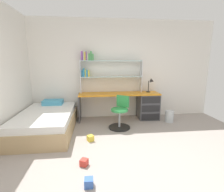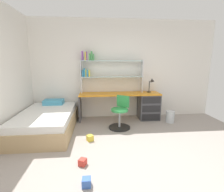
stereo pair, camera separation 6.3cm
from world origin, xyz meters
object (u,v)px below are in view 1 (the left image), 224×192
desk_lamp (151,83)px  waste_bin (169,116)px  bed_platform (47,122)px  toy_block_yellow_0 (90,138)px  desk (140,104)px  bookshelf_hutch (102,68)px  toy_block_red_1 (84,162)px  toy_block_blue_2 (89,183)px  swivel_chair (120,116)px

desk_lamp → waste_bin: size_ratio=1.25×
bed_platform → toy_block_yellow_0: bearing=-30.0°
waste_bin → desk_lamp: bearing=135.4°
desk → waste_bin: bearing=-26.7°
bookshelf_hutch → waste_bin: 2.20m
toy_block_red_1 → toy_block_blue_2: toy_block_blue_2 is taller
desk → bed_platform: desk is taller
swivel_chair → waste_bin: size_ratio=2.51×
desk → toy_block_yellow_0: (-1.36, -1.24, -0.36)m
desk → toy_block_red_1: 2.54m
bookshelf_hutch → desk: bearing=-7.8°
swivel_chair → desk_lamp: bearing=33.9°
bed_platform → toy_block_yellow_0: size_ratio=16.41×
waste_bin → swivel_chair: bearing=-169.6°
toy_block_yellow_0 → toy_block_blue_2: (0.01, -1.27, -0.00)m
bookshelf_hutch → bed_platform: (-1.31, -0.81, -1.16)m
waste_bin → toy_block_blue_2: waste_bin is taller
bed_platform → toy_block_red_1: bearing=-56.8°
desk_lamp → toy_block_red_1: 2.89m
bookshelf_hutch → waste_bin: size_ratio=5.47×
desk → toy_block_red_1: bearing=-124.9°
desk → bed_platform: size_ratio=1.15×
desk → toy_block_blue_2: bearing=-118.3°
bookshelf_hutch → toy_block_blue_2: size_ratio=14.87×
bookshelf_hutch → swivel_chair: 1.38m
bookshelf_hutch → toy_block_blue_2: bearing=-96.8°
toy_block_yellow_0 → desk: bearing=42.5°
desk → desk_lamp: 0.65m
bed_platform → bookshelf_hutch: bearing=31.7°
waste_bin → toy_block_blue_2: 2.98m
desk → toy_block_red_1: (-1.44, -2.06, -0.36)m
swivel_chair → waste_bin: (1.37, 0.25, -0.15)m
bed_platform → toy_block_blue_2: size_ratio=16.75×
desk_lamp → swivel_chair: 1.35m
waste_bin → toy_block_yellow_0: (-2.06, -0.89, -0.10)m
bookshelf_hutch → toy_block_yellow_0: (-0.32, -1.38, -1.34)m
bed_platform → toy_block_yellow_0: (0.99, -0.57, -0.18)m
desk → desk_lamp: (0.31, 0.04, 0.57)m
toy_block_red_1 → toy_block_yellow_0: bearing=84.3°
toy_block_red_1 → bookshelf_hutch: bearing=79.7°
desk → bed_platform: bearing=-164.1°
desk_lamp → toy_block_red_1: desk_lamp is taller
desk_lamp → bed_platform: (-2.65, -0.71, -0.76)m
toy_block_red_1 → toy_block_blue_2: bearing=-79.2°
bookshelf_hutch → waste_bin: (1.74, -0.50, -1.24)m
bed_platform → toy_block_red_1: bed_platform is taller
desk → toy_block_blue_2: (-1.35, -2.51, -0.36)m
bookshelf_hutch → toy_block_red_1: bearing=-100.3°
desk → swivel_chair: size_ratio=2.83×
desk_lamp → bed_platform: size_ratio=0.20×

